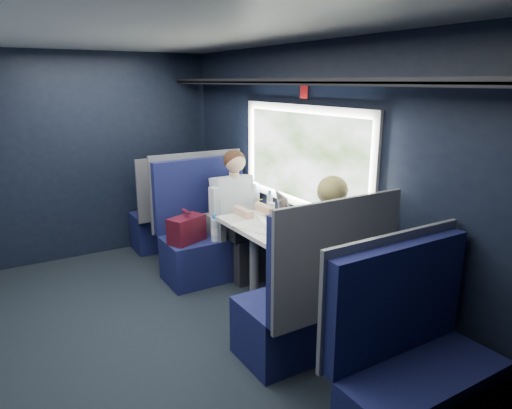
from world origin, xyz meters
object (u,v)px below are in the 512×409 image
man (237,208)px  woman (326,249)px  seat_bay_far (312,303)px  cup (271,207)px  bottle_small (270,202)px  seat_bay_near (208,235)px  table (269,233)px  seat_row_back (414,370)px  laptop (278,213)px  seat_row_front (176,215)px

man → woman: bearing=-90.0°
seat_bay_far → cup: size_ratio=14.31×
man → cup: size_ratio=15.01×
seat_bay_far → cup: bearing=70.3°
woman → bottle_small: (0.20, 1.11, 0.10)m
seat_bay_near → woman: size_ratio=0.95×
table → bottle_small: 0.51m
seat_bay_near → cup: 0.77m
table → seat_row_back: (-0.18, -1.80, -0.25)m
laptop → woman: bearing=-96.9°
seat_bay_near → woman: bearing=-80.4°
laptop → seat_row_back: bearing=-100.4°
woman → cup: size_ratio=15.01×
seat_bay_near → table: bearing=-77.1°
seat_row_front → seat_row_back: (0.00, -3.59, 0.00)m
table → man: 0.70m
table → man: man is taller
woman → bottle_small: woman is taller
seat_row_front → woman: size_ratio=0.88×
woman → laptop: bearing=83.1°
woman → bottle_small: size_ratio=6.64×
cup → seat_bay_far: bearing=-109.7°
seat_row_back → laptop: (0.35, 1.90, 0.40)m
table → seat_row_front: (-0.18, 1.80, -0.25)m
seat_row_back → woman: size_ratio=0.88×
seat_row_back → seat_bay_near: bearing=90.3°
man → cup: man is taller
seat_bay_near → seat_bay_far: (0.02, -1.74, -0.01)m
seat_bay_far → seat_row_front: (0.00, 2.67, -0.00)m
table → laptop: size_ratio=2.69×
table → seat_row_front: bearing=95.8°
laptop → bottle_small: bearing=70.8°
seat_bay_near → laptop: (0.36, -0.76, 0.38)m
seat_row_back → bottle_small: bearing=78.4°
seat_row_front → woman: bearing=-84.3°
man → seat_row_back: bearing=-95.7°
bottle_small → woman: bearing=-100.3°
table → seat_row_back: 1.82m
seat_row_front → bottle_small: bearing=-72.0°
bottle_small → cup: 0.07m
seat_bay_near → bottle_small: (0.47, -0.46, 0.40)m
seat_row_front → man: man is taller
laptop → seat_bay_far: bearing=-109.5°
seat_bay_near → woman: woman is taller
table → man: bearing=84.5°
woman → cup: (0.19, 1.07, 0.06)m
man → laptop: bearing=-80.6°
woman → cup: 1.08m
seat_bay_near → seat_bay_far: size_ratio=1.00×
table → laptop: 0.24m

